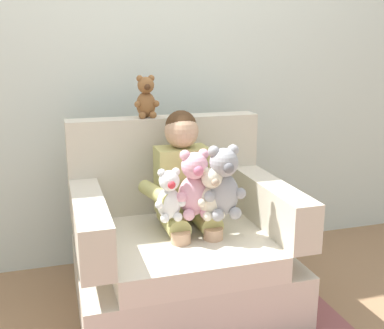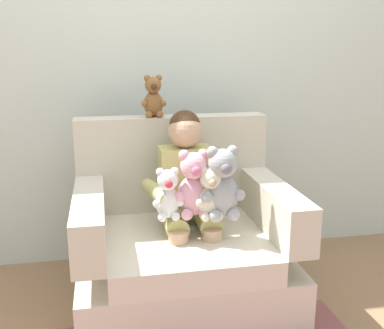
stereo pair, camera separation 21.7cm
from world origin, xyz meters
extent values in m
plane|color=#936D4C|center=(0.00, 0.00, 0.00)|extent=(8.00, 8.00, 0.00)
cube|color=silver|center=(0.00, 0.68, 1.30)|extent=(6.00, 0.10, 2.60)
cube|color=beige|center=(0.00, 0.00, 0.14)|extent=(1.04, 0.85, 0.28)
cube|color=beige|center=(0.00, -0.07, 0.34)|extent=(0.76, 0.71, 0.12)
cube|color=beige|center=(0.00, 0.36, 0.66)|extent=(1.04, 0.14, 0.52)
cube|color=beige|center=(-0.45, -0.07, 0.51)|extent=(0.14, 0.71, 0.23)
cube|color=beige|center=(0.45, -0.07, 0.51)|extent=(0.14, 0.71, 0.23)
cube|color=tan|center=(0.03, 0.13, 0.63)|extent=(0.26, 0.16, 0.34)
sphere|color=tan|center=(0.03, 0.13, 0.88)|extent=(0.17, 0.17, 0.17)
sphere|color=#472D19|center=(0.03, 0.14, 0.90)|extent=(0.16, 0.16, 0.16)
cylinder|color=tan|center=(-0.05, 0.00, 0.46)|extent=(0.11, 0.26, 0.11)
cylinder|color=tan|center=(-0.05, -0.13, 0.31)|extent=(0.09, 0.09, 0.30)
cylinder|color=tan|center=(0.11, 0.00, 0.46)|extent=(0.11, 0.26, 0.11)
cylinder|color=tan|center=(0.11, -0.13, 0.31)|extent=(0.09, 0.09, 0.30)
cylinder|color=tan|center=(-0.13, 0.01, 0.61)|extent=(0.13, 0.27, 0.07)
cylinder|color=tan|center=(0.19, 0.01, 0.61)|extent=(0.13, 0.27, 0.07)
ellipsoid|color=silver|center=(0.10, -0.12, 0.59)|extent=(0.12, 0.10, 0.15)
sphere|color=silver|center=(0.10, -0.13, 0.70)|extent=(0.10, 0.10, 0.10)
sphere|color=tan|center=(0.10, -0.18, 0.69)|extent=(0.04, 0.04, 0.04)
sphere|color=silver|center=(0.07, -0.13, 0.74)|extent=(0.04, 0.04, 0.04)
sphere|color=silver|center=(0.05, -0.15, 0.59)|extent=(0.04, 0.04, 0.04)
sphere|color=silver|center=(0.07, -0.17, 0.53)|extent=(0.04, 0.04, 0.04)
sphere|color=silver|center=(0.14, -0.13, 0.74)|extent=(0.04, 0.04, 0.04)
sphere|color=silver|center=(0.16, -0.15, 0.59)|extent=(0.04, 0.04, 0.04)
sphere|color=silver|center=(0.14, -0.17, 0.53)|extent=(0.04, 0.04, 0.04)
ellipsoid|color=#9E9EA3|center=(0.16, -0.12, 0.61)|extent=(0.16, 0.13, 0.21)
sphere|color=#9E9EA3|center=(0.16, -0.13, 0.77)|extent=(0.13, 0.13, 0.13)
sphere|color=slate|center=(0.16, -0.19, 0.76)|extent=(0.05, 0.05, 0.05)
sphere|color=#9E9EA3|center=(0.11, -0.13, 0.82)|extent=(0.05, 0.05, 0.05)
sphere|color=#9E9EA3|center=(0.09, -0.16, 0.62)|extent=(0.05, 0.05, 0.05)
sphere|color=#9E9EA3|center=(0.12, -0.18, 0.54)|extent=(0.06, 0.06, 0.06)
sphere|color=#9E9EA3|center=(0.21, -0.13, 0.82)|extent=(0.05, 0.05, 0.05)
sphere|color=#9E9EA3|center=(0.24, -0.16, 0.62)|extent=(0.05, 0.05, 0.05)
sphere|color=#9E9EA3|center=(0.20, -0.18, 0.54)|extent=(0.06, 0.06, 0.06)
ellipsoid|color=#EAA8BC|center=(0.03, -0.08, 0.61)|extent=(0.15, 0.13, 0.19)
sphere|color=#EAA8BC|center=(0.03, -0.09, 0.75)|extent=(0.13, 0.13, 0.13)
sphere|color=#CC6684|center=(0.03, -0.15, 0.75)|extent=(0.05, 0.05, 0.05)
sphere|color=#EAA8BC|center=(-0.01, -0.08, 0.81)|extent=(0.05, 0.05, 0.05)
sphere|color=#EAA8BC|center=(-0.04, -0.12, 0.62)|extent=(0.05, 0.05, 0.05)
sphere|color=#EAA8BC|center=(-0.01, -0.13, 0.54)|extent=(0.06, 0.06, 0.06)
sphere|color=#EAA8BC|center=(0.08, -0.08, 0.81)|extent=(0.05, 0.05, 0.05)
sphere|color=#EAA8BC|center=(0.11, -0.12, 0.62)|extent=(0.05, 0.05, 0.05)
sphere|color=#EAA8BC|center=(0.08, -0.13, 0.54)|extent=(0.06, 0.06, 0.06)
ellipsoid|color=white|center=(-0.09, -0.09, 0.58)|extent=(0.11, 0.10, 0.15)
sphere|color=white|center=(-0.09, -0.10, 0.70)|extent=(0.10, 0.10, 0.10)
sphere|color=#DB333D|center=(-0.09, -0.14, 0.69)|extent=(0.04, 0.04, 0.04)
sphere|color=white|center=(-0.12, -0.09, 0.73)|extent=(0.04, 0.04, 0.04)
sphere|color=white|center=(-0.14, -0.12, 0.59)|extent=(0.04, 0.04, 0.04)
sphere|color=white|center=(-0.12, -0.13, 0.53)|extent=(0.04, 0.04, 0.04)
sphere|color=white|center=(-0.06, -0.09, 0.73)|extent=(0.04, 0.04, 0.04)
sphere|color=white|center=(-0.04, -0.12, 0.59)|extent=(0.04, 0.04, 0.04)
sphere|color=white|center=(-0.06, -0.13, 0.53)|extent=(0.04, 0.04, 0.04)
ellipsoid|color=brown|center=(-0.10, 0.36, 0.99)|extent=(0.10, 0.09, 0.13)
sphere|color=brown|center=(-0.10, 0.35, 1.09)|extent=(0.09, 0.09, 0.09)
sphere|color=#4C2D19|center=(-0.10, 0.31, 1.08)|extent=(0.03, 0.03, 0.03)
sphere|color=brown|center=(-0.13, 0.35, 1.12)|extent=(0.03, 0.03, 0.03)
sphere|color=brown|center=(-0.15, 0.33, 0.99)|extent=(0.03, 0.03, 0.03)
sphere|color=brown|center=(-0.12, 0.32, 0.94)|extent=(0.04, 0.04, 0.04)
sphere|color=brown|center=(-0.07, 0.35, 1.12)|extent=(0.03, 0.03, 0.03)
sphere|color=brown|center=(-0.05, 0.33, 0.99)|extent=(0.03, 0.03, 0.03)
sphere|color=brown|center=(-0.07, 0.32, 0.94)|extent=(0.04, 0.04, 0.04)
camera|label=1|loc=(-0.58, -2.06, 1.30)|focal=43.58mm
camera|label=2|loc=(-0.37, -2.12, 1.30)|focal=43.58mm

